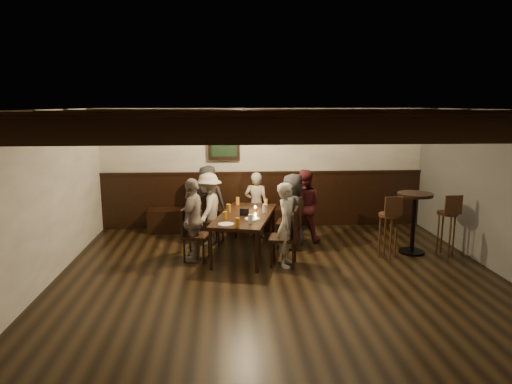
{
  "coord_description": "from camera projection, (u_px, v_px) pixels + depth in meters",
  "views": [
    {
      "loc": [
        -0.77,
        -5.62,
        2.46
      ],
      "look_at": [
        -0.31,
        1.3,
        1.13
      ],
      "focal_mm": 32.0,
      "sensor_mm": 36.0,
      "label": 1
    }
  ],
  "objects": [
    {
      "name": "condiment_caddy",
      "position": [
        244.0,
        212.0,
        7.49
      ],
      "size": [
        0.15,
        0.1,
        0.12
      ],
      "primitive_type": "cube",
      "color": "black",
      "rests_on": "dining_table"
    },
    {
      "name": "chair_left_near",
      "position": [
        211.0,
        229.0,
        8.19
      ],
      "size": [
        0.48,
        0.48,
        0.87
      ],
      "rotation": [
        0.0,
        0.0,
        -1.82
      ],
      "color": "black",
      "rests_on": "floor"
    },
    {
      "name": "plate_near",
      "position": [
        226.0,
        224.0,
        6.9
      ],
      "size": [
        0.24,
        0.24,
        0.01
      ],
      "primitive_type": "cylinder",
      "color": "white",
      "rests_on": "dining_table"
    },
    {
      "name": "chair_left_far",
      "position": [
        196.0,
        244.0,
        7.32
      ],
      "size": [
        0.47,
        0.47,
        0.85
      ],
      "rotation": [
        0.0,
        0.0,
        -1.82
      ],
      "color": "black",
      "rests_on": "floor"
    },
    {
      "name": "pint_d",
      "position": [
        265.0,
        208.0,
        7.68
      ],
      "size": [
        0.07,
        0.07,
        0.14
      ],
      "primitive_type": "cylinder",
      "color": "silver",
      "rests_on": "dining_table"
    },
    {
      "name": "person_left_near",
      "position": [
        209.0,
        209.0,
        8.12
      ],
      "size": [
        0.67,
        0.92,
        1.29
      ],
      "primitive_type": "imported",
      "rotation": [
        0.0,
        0.0,
        -1.82
      ],
      "color": "gray",
      "rests_on": "floor"
    },
    {
      "name": "high_top_table",
      "position": [
        414.0,
        214.0,
        7.59
      ],
      "size": [
        0.58,
        0.58,
        1.03
      ],
      "color": "black",
      "rests_on": "floor"
    },
    {
      "name": "pint_f",
      "position": [
        250.0,
        219.0,
        6.97
      ],
      "size": [
        0.07,
        0.07,
        0.14
      ],
      "primitive_type": "cylinder",
      "color": "silver",
      "rests_on": "dining_table"
    },
    {
      "name": "person_bench_right",
      "position": [
        303.0,
        206.0,
        8.26
      ],
      "size": [
        0.75,
        0.64,
        1.33
      ],
      "primitive_type": "imported",
      "rotation": [
        0.0,
        0.0,
        2.9
      ],
      "color": "maroon",
      "rests_on": "floor"
    },
    {
      "name": "bar_stool_left",
      "position": [
        388.0,
        235.0,
        7.41
      ],
      "size": [
        0.33,
        0.34,
        1.04
      ],
      "rotation": [
        0.0,
        0.0,
        0.07
      ],
      "color": "#332010",
      "rests_on": "floor"
    },
    {
      "name": "pint_b",
      "position": [
        266.0,
        203.0,
        8.12
      ],
      "size": [
        0.07,
        0.07,
        0.14
      ],
      "primitive_type": "cylinder",
      "color": "#BF7219",
      "rests_on": "dining_table"
    },
    {
      "name": "pint_c",
      "position": [
        229.0,
        208.0,
        7.69
      ],
      "size": [
        0.07,
        0.07,
        0.14
      ],
      "primitive_type": "cylinder",
      "color": "#BF7219",
      "rests_on": "dining_table"
    },
    {
      "name": "pint_e",
      "position": [
        225.0,
        216.0,
        7.14
      ],
      "size": [
        0.07,
        0.07,
        0.14
      ],
      "primitive_type": "cylinder",
      "color": "#BF7219",
      "rests_on": "dining_table"
    },
    {
      "name": "person_right_far",
      "position": [
        287.0,
        225.0,
        6.99
      ],
      "size": [
        0.42,
        0.54,
        1.31
      ],
      "primitive_type": "imported",
      "rotation": [
        0.0,
        0.0,
        1.32
      ],
      "color": "#A7A18D",
      "rests_on": "floor"
    },
    {
      "name": "person_left_far",
      "position": [
        193.0,
        220.0,
        7.25
      ],
      "size": [
        0.51,
        0.84,
        1.34
      ],
      "primitive_type": "imported",
      "rotation": [
        0.0,
        0.0,
        -1.82
      ],
      "color": "gray",
      "rests_on": "floor"
    },
    {
      "name": "room",
      "position": [
        254.0,
        186.0,
        7.97
      ],
      "size": [
        7.0,
        7.0,
        7.0
      ],
      "color": "black",
      "rests_on": "ground"
    },
    {
      "name": "person_right_near",
      "position": [
        293.0,
        211.0,
        7.86
      ],
      "size": [
        0.56,
        0.72,
        1.31
      ],
      "primitive_type": "imported",
      "rotation": [
        0.0,
        0.0,
        1.32
      ],
      "color": "#28272A",
      "rests_on": "floor"
    },
    {
      "name": "pint_g",
      "position": [
        237.0,
        222.0,
        6.75
      ],
      "size": [
        0.07,
        0.07,
        0.14
      ],
      "primitive_type": "cylinder",
      "color": "#BF7219",
      "rests_on": "dining_table"
    },
    {
      "name": "dining_table",
      "position": [
        245.0,
        218.0,
        7.56
      ],
      "size": [
        1.23,
        1.95,
        0.68
      ],
      "rotation": [
        0.0,
        0.0,
        -0.25
      ],
      "color": "black",
      "rests_on": "floor"
    },
    {
      "name": "candle",
      "position": [
        255.0,
        209.0,
        7.81
      ],
      "size": [
        0.05,
        0.05,
        0.05
      ],
      "primitive_type": "cylinder",
      "color": "beige",
      "rests_on": "dining_table"
    },
    {
      "name": "chair_right_far",
      "position": [
        285.0,
        248.0,
        7.06
      ],
      "size": [
        0.51,
        0.51,
        0.92
      ],
      "rotation": [
        0.0,
        0.0,
        1.32
      ],
      "color": "black",
      "rests_on": "floor"
    },
    {
      "name": "bar_stool_right",
      "position": [
        446.0,
        233.0,
        7.52
      ],
      "size": [
        0.33,
        0.34,
        1.04
      ],
      "rotation": [
        0.0,
        0.0,
        0.07
      ],
      "color": "#332010",
      "rests_on": "floor"
    },
    {
      "name": "plate_far",
      "position": [
        252.0,
        219.0,
        7.23
      ],
      "size": [
        0.24,
        0.24,
        0.01
      ],
      "primitive_type": "cylinder",
      "color": "white",
      "rests_on": "dining_table"
    },
    {
      "name": "person_bench_centre",
      "position": [
        256.0,
        205.0,
        8.58
      ],
      "size": [
        0.51,
        0.4,
        1.23
      ],
      "primitive_type": "imported",
      "rotation": [
        0.0,
        0.0,
        2.9
      ],
      "color": "gray",
      "rests_on": "floor"
    },
    {
      "name": "person_bench_left",
      "position": [
        208.0,
        201.0,
        8.58
      ],
      "size": [
        0.75,
        0.58,
        1.36
      ],
      "primitive_type": "imported",
      "rotation": [
        0.0,
        0.0,
        2.9
      ],
      "color": "black",
      "rests_on": "floor"
    },
    {
      "name": "chair_right_near",
      "position": [
        291.0,
        232.0,
        7.93
      ],
      "size": [
        0.52,
        0.52,
        0.95
      ],
      "rotation": [
        0.0,
        0.0,
        1.32
      ],
      "color": "black",
      "rests_on": "floor"
    },
    {
      "name": "pint_a",
      "position": [
        238.0,
        201.0,
        8.26
      ],
      "size": [
        0.07,
        0.07,
        0.14
      ],
      "primitive_type": "cylinder",
      "color": "#BF7219",
      "rests_on": "dining_table"
    }
  ]
}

